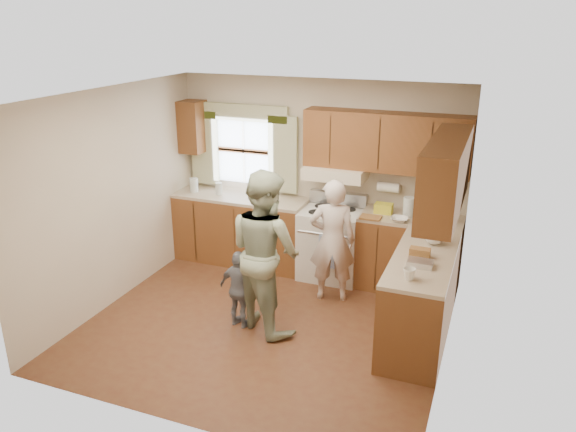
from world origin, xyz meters
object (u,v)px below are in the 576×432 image
at_px(woman_right, 265,251).
at_px(child, 240,290).
at_px(woman_left, 332,241).
at_px(stove, 332,243).

height_order(woman_right, child, woman_right).
xyz_separation_m(woman_left, woman_right, (-0.48, -0.87, 0.14)).
bearing_deg(woman_left, child, 38.03).
xyz_separation_m(woman_right, child, (-0.26, -0.11, -0.45)).
xyz_separation_m(woman_left, child, (-0.73, -0.98, -0.30)).
bearing_deg(woman_left, woman_right, 46.01).
bearing_deg(woman_right, child, 53.52).
xyz_separation_m(stove, woman_right, (-0.30, -1.45, 0.42)).
distance_m(stove, woman_right, 1.54).
height_order(woman_left, woman_right, woman_right).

